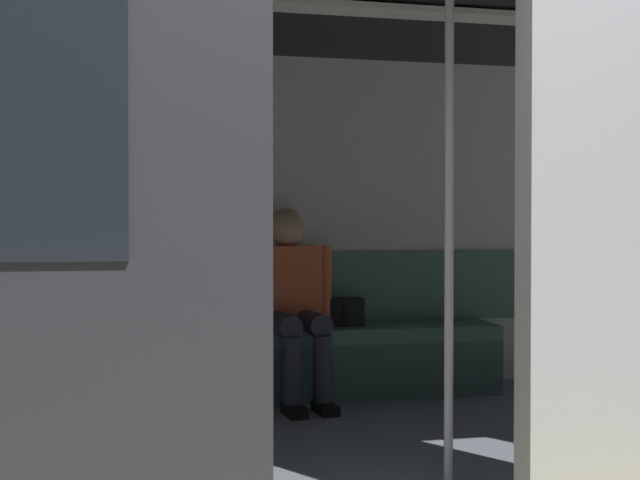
# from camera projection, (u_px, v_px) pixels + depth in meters

# --- Properties ---
(train_car) EXTENTS (6.40, 2.74, 2.26)m
(train_car) POSITION_uv_depth(u_px,v_px,m) (313.00, 133.00, 3.65)
(train_car) COLOR silver
(train_car) RESTS_ON ground_plane
(bench_seat) EXTENTS (2.66, 0.44, 0.43)m
(bench_seat) POSITION_uv_depth(u_px,v_px,m) (287.00, 345.00, 4.70)
(bench_seat) COLOR #4C7566
(bench_seat) RESTS_ON ground_plane
(person_seated) EXTENTS (0.55, 0.71, 1.16)m
(person_seated) POSITION_uv_depth(u_px,v_px,m) (291.00, 292.00, 4.65)
(person_seated) COLOR #CC5933
(person_seated) RESTS_ON ground_plane
(handbag) EXTENTS (0.26, 0.15, 0.17)m
(handbag) POSITION_uv_depth(u_px,v_px,m) (342.00, 312.00, 4.84)
(handbag) COLOR black
(handbag) RESTS_ON bench_seat
(book) EXTENTS (0.21, 0.25, 0.03)m
(book) POSITION_uv_depth(u_px,v_px,m) (231.00, 327.00, 4.67)
(book) COLOR silver
(book) RESTS_ON bench_seat
(grab_pole_door) EXTENTS (0.04, 0.04, 2.12)m
(grab_pole_door) POSITION_uv_depth(u_px,v_px,m) (267.00, 223.00, 2.90)
(grab_pole_door) COLOR silver
(grab_pole_door) RESTS_ON ground_plane
(grab_pole_far) EXTENTS (0.04, 0.04, 2.12)m
(grab_pole_far) POSITION_uv_depth(u_px,v_px,m) (449.00, 224.00, 3.06)
(grab_pole_far) COLOR silver
(grab_pole_far) RESTS_ON ground_plane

